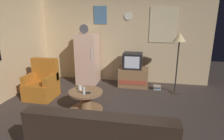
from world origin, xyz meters
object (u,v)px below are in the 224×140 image
coffee_table (86,101)px  armchair (42,84)px  book_stack (157,87)px  fridge (88,59)px  tv_stand (133,77)px  mug_ceramic_white (80,88)px  remote_control (87,93)px  standing_lamp (179,42)px  wine_glass (84,91)px  crt_tv (133,61)px

coffee_table → armchair: (-1.31, 0.50, 0.12)m
book_stack → armchair: bearing=-159.6°
fridge → tv_stand: size_ratio=2.11×
mug_ceramic_white → remote_control: (0.21, -0.16, -0.03)m
standing_lamp → remote_control: (-1.95, -1.54, -0.90)m
wine_glass → mug_ceramic_white: 0.26m
mug_ceramic_white → book_stack: size_ratio=0.44×
crt_tv → armchair: size_ratio=0.56×
tv_stand → book_stack: size_ratio=4.07×
crt_tv → wine_glass: 2.08m
coffee_table → wine_glass: bearing=-83.1°
standing_lamp → mug_ceramic_white: standing_lamp is taller
remote_control → book_stack: 2.28m
crt_tv → standing_lamp: size_ratio=0.34×
tv_stand → wine_glass: size_ratio=5.60×
wine_glass → mug_ceramic_white: (-0.16, 0.21, -0.03)m
standing_lamp → mug_ceramic_white: bearing=-147.3°
wine_glass → mug_ceramic_white: bearing=127.7°
fridge → remote_control: (0.59, -1.88, -0.30)m
tv_stand → armchair: (-2.18, -1.24, 0.07)m
book_stack → fridge: bearing=174.4°
fridge → book_stack: 2.20m
wine_glass → mug_ceramic_white: wine_glass is taller
tv_stand → remote_control: (-0.80, -1.85, 0.18)m
tv_stand → wine_glass: 2.10m
crt_tv → mug_ceramic_white: bearing=-120.0°
crt_tv → remote_control: (-0.77, -1.85, -0.31)m
coffee_table → tv_stand: bearing=63.4°
standing_lamp → armchair: bearing=-164.5°
crt_tv → armchair: 2.51m
fridge → standing_lamp: size_ratio=1.11×
fridge → book_stack: bearing=-5.6°
wine_glass → book_stack: bearing=48.4°
coffee_table → remote_control: bearing=-59.3°
standing_lamp → coffee_table: (-2.01, -1.43, -1.14)m
crt_tv → coffee_table: 2.00m
fridge → tv_stand: (1.39, -0.03, -0.48)m
fridge → coffee_table: 1.92m
fridge → tv_stand: fridge is taller
crt_tv → armchair: (-2.15, -1.24, -0.43)m
coffee_table → armchair: armchair is taller
remote_control → standing_lamp: bearing=20.2°
book_stack → mug_ceramic_white: bearing=-138.1°
crt_tv → mug_ceramic_white: (-0.98, -1.69, -0.27)m
remote_control → armchair: armchair is taller
wine_glass → fridge: bearing=105.7°
fridge → coffee_table: fridge is taller
standing_lamp → crt_tv: bearing=165.1°
wine_glass → armchair: bearing=153.5°
standing_lamp → remote_control: 2.64m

